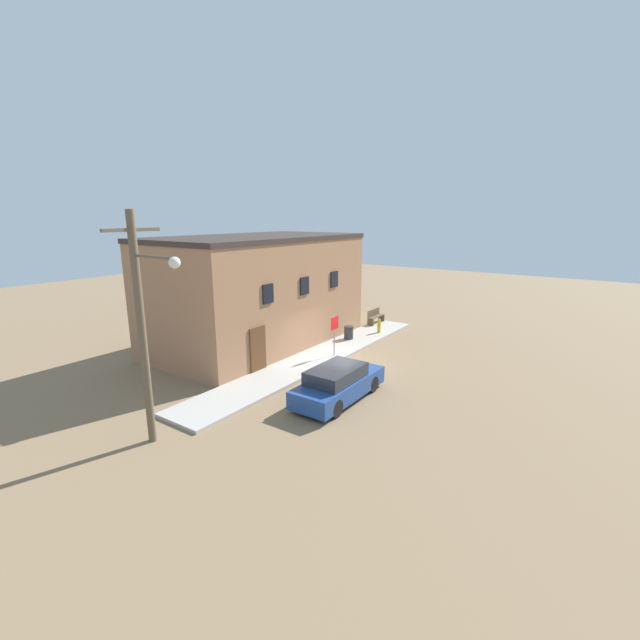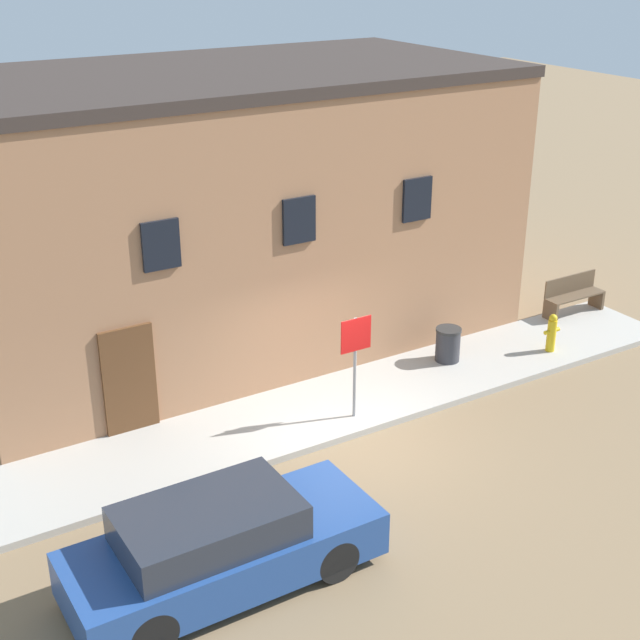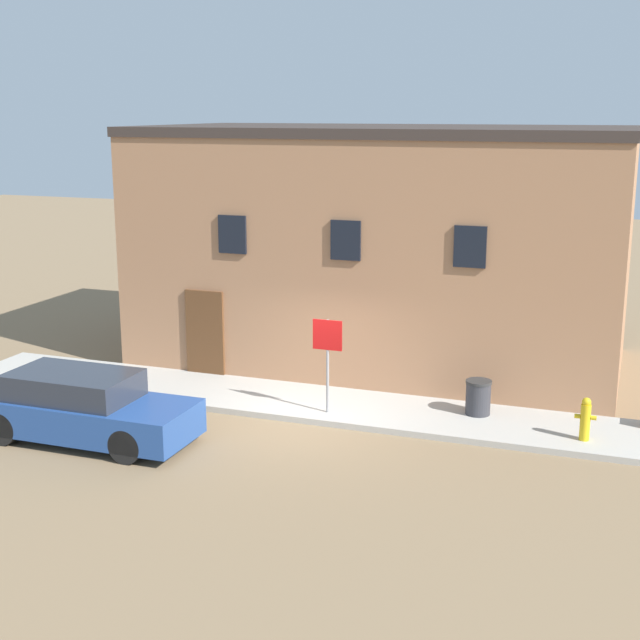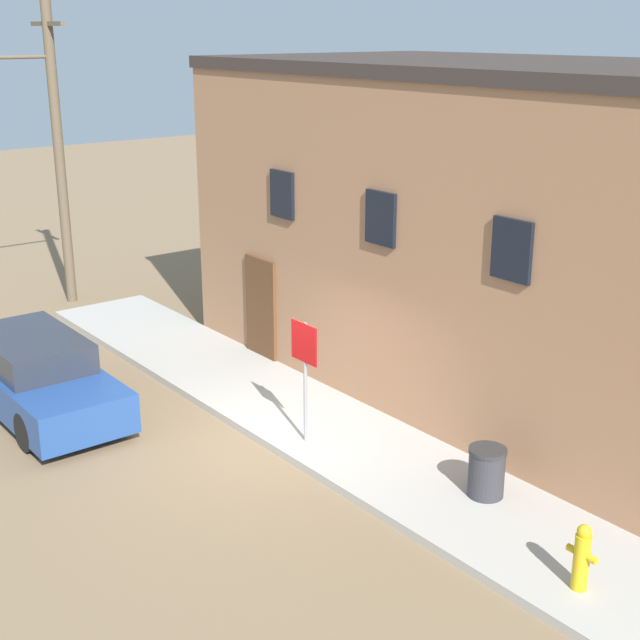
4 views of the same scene
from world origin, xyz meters
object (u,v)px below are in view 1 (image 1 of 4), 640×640
object	(u,v)px
stop_sign	(335,329)
fire_hydrant	(379,326)
trash_bin	(349,333)
bench	(375,316)
utility_pole	(144,323)
parked_car	(338,383)

from	to	relation	value
stop_sign	fire_hydrant	bearing A→B (deg)	1.84
stop_sign	trash_bin	bearing A→B (deg)	17.88
trash_bin	bench	bearing A→B (deg)	6.61
utility_pole	parked_car	size ratio (longest dim) A/B	1.61
stop_sign	utility_pole	bearing A→B (deg)	178.88
trash_bin	utility_pole	world-z (taller)	utility_pole
bench	utility_pole	size ratio (longest dim) A/B	0.22
stop_sign	bench	size ratio (longest dim) A/B	1.25
parked_car	fire_hydrant	bearing A→B (deg)	17.87
stop_sign	utility_pole	distance (m)	10.58
utility_pole	trash_bin	bearing A→B (deg)	3.36
parked_car	utility_pole	bearing A→B (deg)	153.27
fire_hydrant	stop_sign	size ratio (longest dim) A/B	0.43
stop_sign	trash_bin	xyz separation A→B (m)	(3.05, 0.99, -1.05)
stop_sign	bench	distance (m)	7.51
stop_sign	trash_bin	world-z (taller)	stop_sign
fire_hydrant	trash_bin	xyz separation A→B (m)	(-2.24, 0.82, -0.06)
fire_hydrant	parked_car	xyz separation A→B (m)	(-9.48, -3.06, 0.10)
fire_hydrant	stop_sign	bearing A→B (deg)	-178.16
trash_bin	parked_car	distance (m)	8.20
utility_pole	parked_car	world-z (taller)	utility_pole
stop_sign	parked_car	size ratio (longest dim) A/B	0.45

